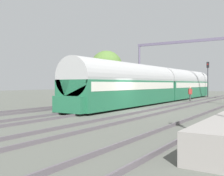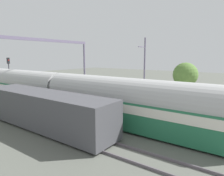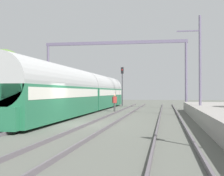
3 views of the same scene
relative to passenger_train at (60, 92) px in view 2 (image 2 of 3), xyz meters
name	(u,v)px [view 2 (image 2 of 3)]	position (x,y,z in m)	size (l,w,h in m)	color
ground	(175,127)	(2.04, -11.42, -1.97)	(120.00, 120.00, 0.00)	#5A5D54
track_far_west	(139,157)	(-4.08, -11.42, -1.89)	(1.52, 60.00, 0.16)	#5D555C
track_west	(166,134)	(0.00, -11.42, -1.89)	(1.52, 60.00, 0.16)	#5D555C
track_east	(183,120)	(4.08, -11.42, -1.89)	(1.52, 60.00, 0.16)	#5D555C
track_far_east	(195,110)	(8.15, -11.42, -1.89)	(1.52, 60.00, 0.16)	#5D555C
platform	(186,98)	(11.97, -9.42, -1.52)	(4.40, 28.00, 0.90)	gray
passenger_train	(60,92)	(0.00, 0.00, 0.00)	(2.93, 32.85, 3.82)	#236B47
freight_car	(44,110)	(-4.08, -2.93, -0.50)	(2.80, 13.00, 2.70)	#47474C
person_crossing	(71,95)	(2.82, 1.36, -0.94)	(0.46, 0.43, 1.73)	#3A3A3A
railway_signal_far	(9,71)	(1.92, 13.66, 1.48)	(0.36, 0.30, 5.42)	#2D2D33
catenary_gantry	(39,54)	(2.04, 6.11, 3.94)	(16.63, 0.28, 7.86)	slate
catenary_pole_east_mid	(144,68)	(10.51, -4.30, 2.18)	(1.90, 0.20, 8.00)	slate
tree_east_background	(185,75)	(14.92, -8.36, 1.12)	(3.37, 3.37, 4.79)	#4C3826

